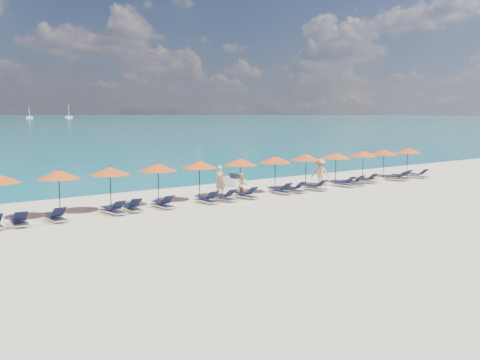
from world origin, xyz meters
TOP-DOWN VIEW (x-y plane):
  - ground at (0.00, 0.00)m, footprint 1400.00×1400.00m
  - sailboat_near at (121.01, 485.95)m, footprint 5.69×1.90m
  - sailboat_far at (157.79, 487.37)m, footprint 6.36×2.12m
  - jetski at (3.60, 8.49)m, footprint 1.27×2.30m
  - beachgoer_a at (0.06, 5.01)m, footprint 0.70×0.48m
  - beachgoer_b at (0.77, 3.80)m, footprint 0.80×0.57m
  - beachgoer_c at (7.89, 4.52)m, footprint 1.32×1.15m
  - umbrella_3 at (-9.57, 4.77)m, footprint 2.10×2.10m
  - umbrella_4 at (-6.96, 4.76)m, footprint 2.10×2.10m
  - umbrella_5 at (-4.13, 4.93)m, footprint 2.10×2.10m
  - umbrella_6 at (-1.48, 4.92)m, footprint 2.10×2.10m
  - umbrella_7 at (1.39, 4.82)m, footprint 2.10×2.10m
  - umbrella_8 at (4.09, 4.76)m, footprint 2.10×2.10m
  - umbrella_9 at (6.91, 4.90)m, footprint 2.10×2.10m
  - umbrella_10 at (9.55, 4.68)m, footprint 2.10×2.10m
  - umbrella_11 at (12.43, 4.72)m, footprint 2.10×2.10m
  - umbrella_12 at (15.03, 4.93)m, footprint 2.10×2.10m
  - umbrella_13 at (17.82, 4.82)m, footprint 2.10×2.10m
  - lounger_4 at (-11.81, 3.51)m, footprint 0.79×1.75m
  - lounger_5 at (-10.20, 3.53)m, footprint 0.65×1.71m
  - lounger_6 at (-7.35, 3.57)m, footprint 0.76×1.75m
  - lounger_7 at (-6.30, 3.73)m, footprint 0.77×1.75m
  - lounger_8 at (-4.59, 3.59)m, footprint 0.62×1.70m
  - lounger_9 at (-1.92, 3.46)m, footprint 0.62×1.70m
  - lounger_10 at (-0.75, 3.47)m, footprint 0.77×1.75m
  - lounger_11 at (0.78, 3.49)m, footprint 0.79×1.75m
  - lounger_12 at (3.61, 3.61)m, footprint 0.66×1.71m
  - lounger_13 at (4.59, 3.52)m, footprint 0.77×1.75m
  - lounger_14 at (6.31, 3.38)m, footprint 0.74×1.74m
  - lounger_15 at (9.09, 3.48)m, footprint 0.73×1.74m
  - lounger_16 at (10.09, 3.52)m, footprint 0.79×1.75m
  - lounger_17 at (11.79, 3.76)m, footprint 0.72×1.73m
  - lounger_18 at (14.58, 3.40)m, footprint 0.79×1.75m
  - lounger_19 at (15.60, 3.67)m, footprint 0.66×1.72m
  - lounger_20 at (17.27, 3.43)m, footprint 0.68×1.72m

SIDE VIEW (x-z plane):
  - ground at x=0.00m, z-range 0.00..0.00m
  - lounger_4 at x=-11.81m, z-range -0.09..0.56m
  - lounger_5 at x=-10.20m, z-range -0.09..0.56m
  - lounger_6 at x=-7.35m, z-range -0.09..0.56m
  - lounger_7 at x=-6.30m, z-range -0.09..0.56m
  - lounger_8 at x=-4.59m, z-range -0.09..0.56m
  - lounger_9 at x=-1.92m, z-range -0.09..0.56m
  - lounger_10 at x=-0.75m, z-range -0.09..0.56m
  - lounger_11 at x=0.78m, z-range -0.09..0.56m
  - lounger_12 at x=3.61m, z-range -0.09..0.56m
  - lounger_13 at x=4.59m, z-range -0.09..0.56m
  - lounger_14 at x=6.31m, z-range -0.09..0.56m
  - lounger_15 at x=9.09m, z-range -0.09..0.56m
  - lounger_16 at x=10.09m, z-range -0.09..0.56m
  - lounger_17 at x=11.79m, z-range -0.09..0.56m
  - lounger_18 at x=14.58m, z-range -0.09..0.56m
  - lounger_19 at x=15.60m, z-range -0.09..0.56m
  - lounger_20 at x=17.27m, z-range -0.09..0.56m
  - jetski at x=3.60m, z-range -0.07..0.70m
  - beachgoer_b at x=0.77m, z-range 0.00..1.48m
  - beachgoer_a at x=0.06m, z-range 0.00..1.86m
  - beachgoer_c at x=7.89m, z-range 0.00..1.88m
  - sailboat_near at x=121.01m, z-range -4.15..6.29m
  - sailboat_far at x=157.79m, z-range -4.64..7.03m
  - umbrella_3 at x=-9.57m, z-range 0.88..3.16m
  - umbrella_4 at x=-6.96m, z-range 0.88..3.16m
  - umbrella_5 at x=-4.13m, z-range 0.88..3.16m
  - umbrella_6 at x=-1.48m, z-range 0.88..3.16m
  - umbrella_7 at x=1.39m, z-range 0.88..3.16m
  - umbrella_8 at x=4.09m, z-range 0.88..3.16m
  - umbrella_9 at x=6.91m, z-range 0.88..3.16m
  - umbrella_10 at x=9.55m, z-range 0.88..3.16m
  - umbrella_11 at x=12.43m, z-range 0.88..3.16m
  - umbrella_12 at x=15.03m, z-range 0.88..3.16m
  - umbrella_13 at x=17.82m, z-range 0.88..3.16m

